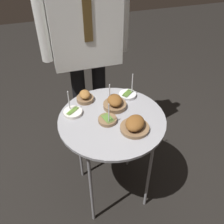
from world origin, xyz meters
The scene contains 9 objects.
ground_plane centered at (0.00, 0.00, 0.00)m, with size 8.00×8.00×0.00m, color black.
serving_cart centered at (0.00, 0.00, 0.69)m, with size 0.66×0.66×0.75m.
bowl_asparagus_back_right centered at (-0.22, 0.11, 0.76)m, with size 0.12×0.12×0.15m.
bowl_roast_front_center centered at (0.10, -0.13, 0.78)m, with size 0.17×0.17×0.08m.
bowl_asparagus_mid_right centered at (-0.03, -0.02, 0.76)m, with size 0.11×0.11×0.16m.
bowl_asparagus_center centered at (0.17, 0.19, 0.76)m, with size 0.12×0.12×0.17m.
bowl_roast_front_right centered at (0.05, 0.10, 0.78)m, with size 0.15×0.15×0.16m.
bowl_roast_back_left centered at (-0.12, 0.22, 0.78)m, with size 0.11×0.11×0.07m.
waiter_figure centered at (-0.02, 0.56, 1.09)m, with size 0.64×0.24×1.72m.
Camera 1 is at (-0.33, -1.09, 1.75)m, focal length 40.00 mm.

